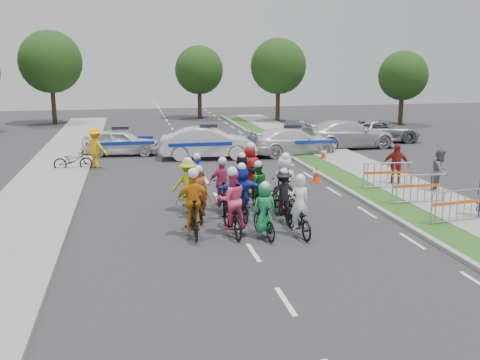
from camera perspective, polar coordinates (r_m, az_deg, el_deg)
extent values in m
plane|color=#28282B|center=(14.30, 1.45, -7.77)|extent=(90.00, 90.00, 0.00)
cube|color=gray|center=(20.41, 12.31, -1.63)|extent=(0.20, 60.00, 0.12)
cube|color=#214B18|center=(20.70, 14.08, -1.54)|extent=(1.20, 60.00, 0.11)
cube|color=gray|center=(21.53, 18.41, -1.24)|extent=(2.40, 60.00, 0.13)
cube|color=gray|center=(19.02, -21.68, -3.27)|extent=(3.00, 60.00, 0.13)
imported|color=black|center=(15.65, 6.24, -4.19)|extent=(0.75, 1.85, 0.95)
imported|color=white|center=(15.47, 6.34, -2.48)|extent=(0.60, 0.42, 1.58)
sphere|color=white|center=(15.25, 6.47, 0.15)|extent=(0.27, 0.27, 0.27)
imported|color=black|center=(15.37, 2.57, -4.42)|extent=(0.67, 1.65, 0.96)
imported|color=#198A4A|center=(15.20, 2.63, -2.96)|extent=(0.76, 0.55, 1.44)
sphere|color=white|center=(14.99, 2.70, -0.60)|extent=(0.25, 0.25, 0.25)
imported|color=black|center=(15.66, -0.90, -3.91)|extent=(0.84, 2.04, 1.05)
imported|color=#FF4685|center=(15.47, -0.88, -2.09)|extent=(0.89, 0.72, 1.74)
sphere|color=white|center=(15.23, -0.85, 0.89)|extent=(0.30, 0.30, 0.30)
imported|color=black|center=(15.51, -4.97, -3.90)|extent=(0.58, 1.94, 1.16)
imported|color=orange|center=(15.34, -4.98, -2.27)|extent=(1.03, 0.44, 1.74)
sphere|color=white|center=(15.10, -5.01, 0.74)|extent=(0.30, 0.30, 0.30)
imported|color=black|center=(17.02, 4.55, -2.87)|extent=(0.70, 1.73, 0.89)
imported|color=black|center=(16.86, 4.62, -1.36)|extent=(0.99, 0.61, 1.48)
sphere|color=white|center=(16.66, 4.71, 0.86)|extent=(0.26, 0.26, 0.26)
imported|color=black|center=(17.04, 0.11, -2.50)|extent=(0.57, 1.80, 1.07)
imported|color=#1A30C8|center=(16.88, 0.14, -1.07)|extent=(1.51, 0.53, 1.61)
sphere|color=white|center=(16.67, 0.18, 1.40)|extent=(0.28, 0.28, 0.28)
imported|color=black|center=(17.14, -4.40, -2.71)|extent=(0.67, 1.77, 0.92)
imported|color=#BF4517|center=(16.97, -4.41, -1.18)|extent=(0.57, 0.39, 1.53)
sphere|color=white|center=(16.77, -4.43, 1.13)|extent=(0.26, 0.26, 0.26)
imported|color=black|center=(17.91, 4.70, -1.63)|extent=(0.77, 2.00, 1.17)
imported|color=white|center=(17.76, 4.78, -0.19)|extent=(0.92, 0.65, 1.76)
sphere|color=white|center=(17.54, 4.87, 2.45)|extent=(0.30, 0.30, 0.30)
imported|color=black|center=(18.17, 1.84, -1.84)|extent=(0.65, 1.71, 0.89)
imported|color=#167B23|center=(18.01, 1.88, -0.42)|extent=(0.74, 0.59, 1.48)
sphere|color=white|center=(17.82, 1.94, 1.67)|extent=(0.26, 0.26, 0.26)
imported|color=black|center=(18.04, -1.91, -1.65)|extent=(0.52, 1.79, 1.07)
imported|color=#CA3872|center=(17.88, -1.90, -0.30)|extent=(0.95, 0.40, 1.61)
sphere|color=white|center=(17.68, -1.89, 2.05)|extent=(0.28, 0.28, 0.28)
imported|color=black|center=(18.03, -5.53, -1.88)|extent=(0.76, 1.89, 0.97)
imported|color=#B4CE15|center=(17.86, -5.55, -0.35)|extent=(1.08, 0.67, 1.62)
sphere|color=white|center=(17.66, -5.58, 2.01)|extent=(0.28, 0.28, 0.28)
imported|color=black|center=(19.56, 0.15, -0.62)|extent=(0.67, 1.71, 1.00)
imported|color=black|center=(19.42, 0.18, 0.59)|extent=(1.44, 0.61, 1.50)
sphere|color=white|center=(19.24, 0.21, 2.57)|extent=(0.26, 0.26, 0.26)
imported|color=black|center=(19.29, -4.60, -0.97)|extent=(0.70, 1.79, 0.93)
imported|color=blue|center=(19.13, -4.61, 0.41)|extent=(0.58, 0.40, 1.54)
sphere|color=white|center=(18.94, -4.63, 2.49)|extent=(0.27, 0.27, 0.27)
imported|color=black|center=(20.27, 1.06, 0.07)|extent=(0.70, 1.96, 1.15)
imported|color=red|center=(20.12, 1.10, 1.34)|extent=(0.89, 0.62, 1.73)
sphere|color=white|center=(19.93, 1.14, 3.63)|extent=(0.30, 0.30, 0.30)
imported|color=silver|center=(29.49, -12.59, 3.95)|extent=(4.24, 2.08, 1.39)
imported|color=silver|center=(27.82, -3.38, 3.96)|extent=(5.06, 2.22, 1.62)
imported|color=silver|center=(29.03, 5.60, 4.13)|extent=(5.29, 2.86, 1.46)
imported|color=silver|center=(31.80, 11.48, 4.81)|extent=(5.67, 2.60, 1.61)
imported|color=gray|center=(34.68, 14.70, 5.10)|extent=(5.09, 2.54, 1.38)
imported|color=slate|center=(21.66, 20.56, 0.86)|extent=(1.07, 1.04, 1.74)
imported|color=maroon|center=(22.31, 16.28, 1.53)|extent=(1.13, 0.78, 1.78)
imported|color=#FFB50D|center=(26.20, -15.15, 3.33)|extent=(1.42, 1.27, 1.91)
cube|color=#F24C0C|center=(22.55, 8.11, -0.24)|extent=(0.40, 0.40, 0.03)
cone|color=#F24C0C|center=(22.47, 8.14, 0.60)|extent=(0.36, 0.36, 0.70)
cylinder|color=silver|center=(22.45, 8.14, 0.85)|extent=(0.29, 0.29, 0.08)
cube|color=#F24C0C|center=(27.54, 8.89, 2.07)|extent=(0.40, 0.40, 0.03)
cone|color=#F24C0C|center=(27.48, 8.91, 2.76)|extent=(0.36, 0.36, 0.70)
cylinder|color=silver|center=(27.46, 8.92, 2.96)|extent=(0.29, 0.29, 0.08)
imported|color=black|center=(25.94, -17.39, 2.00)|extent=(1.75, 0.61, 0.92)
cylinder|color=#382619|center=(44.83, 4.05, 8.29)|extent=(0.36, 0.36, 3.25)
sphere|color=#1B3B12|center=(44.71, 4.11, 12.03)|extent=(4.55, 4.55, 4.55)
cylinder|color=#382619|center=(44.51, 16.80, 7.43)|extent=(0.36, 0.36, 2.75)
sphere|color=#1B3B12|center=(44.38, 17.00, 10.61)|extent=(3.85, 3.85, 3.85)
cylinder|color=#382619|center=(45.56, -19.28, 7.85)|extent=(0.36, 0.36, 3.50)
sphere|color=#1B3B12|center=(45.44, -19.57, 11.80)|extent=(4.90, 4.90, 4.90)
cylinder|color=#382619|center=(47.57, -4.33, 8.38)|extent=(0.36, 0.36, 3.00)
sphere|color=#1B3B12|center=(47.45, -4.38, 11.63)|extent=(4.20, 4.20, 4.20)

